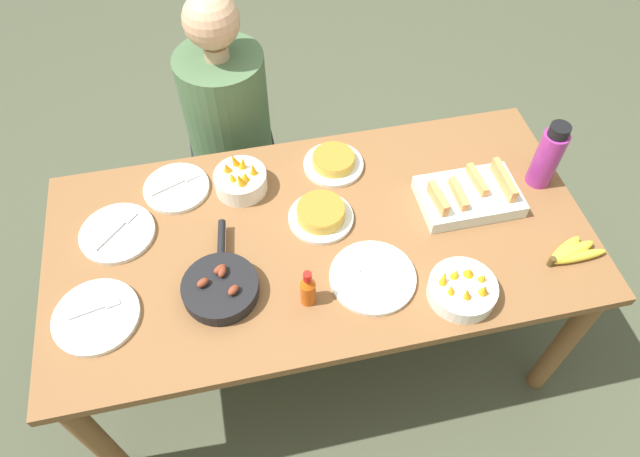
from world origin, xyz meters
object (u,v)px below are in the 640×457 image
at_px(banana_bunch, 571,253).
at_px(frittata_plate_side, 321,214).
at_px(skillet, 221,287).
at_px(empty_plate_far_right, 177,188).
at_px(empty_plate_near_front, 96,317).
at_px(hot_sauce_bottle, 308,289).
at_px(person_figure, 233,150).
at_px(empty_plate_mid_edge, 117,233).
at_px(fruit_bowl_citrus, 241,180).
at_px(fruit_bowl_mango, 462,289).
at_px(empty_plate_far_left, 373,277).
at_px(water_bottle, 548,156).
at_px(melon_tray, 469,196).
at_px(frittata_plate_center, 333,162).

height_order(banana_bunch, frittata_plate_side, frittata_plate_side).
height_order(skillet, empty_plate_far_right, skillet).
xyz_separation_m(banana_bunch, empty_plate_near_front, (-1.46, 0.09, -0.01)).
bearing_deg(hot_sauce_bottle, person_figure, 98.84).
bearing_deg(empty_plate_mid_edge, frittata_plate_side, -6.70).
relative_size(empty_plate_far_right, fruit_bowl_citrus, 1.25).
bearing_deg(fruit_bowl_citrus, empty_plate_far_right, 169.62).
bearing_deg(empty_plate_far_right, fruit_bowl_mango, -36.67).
xyz_separation_m(empty_plate_far_left, water_bottle, (0.67, 0.27, 0.11)).
relative_size(empty_plate_far_right, person_figure, 0.18).
distance_m(water_bottle, person_figure, 1.25).
distance_m(skillet, water_bottle, 1.15).
bearing_deg(melon_tray, frittata_plate_center, 148.03).
bearing_deg(water_bottle, melon_tray, -171.85).
bearing_deg(frittata_plate_side, skillet, -149.32).
distance_m(banana_bunch, water_bottle, 0.34).
xyz_separation_m(empty_plate_mid_edge, fruit_bowl_citrus, (0.42, 0.11, 0.03)).
relative_size(frittata_plate_center, empty_plate_far_left, 0.80).
xyz_separation_m(frittata_plate_center, empty_plate_far_right, (-0.55, 0.01, -0.01)).
bearing_deg(empty_plate_near_front, frittata_plate_center, 28.67).
height_order(skillet, hot_sauce_bottle, hot_sauce_bottle).
bearing_deg(fruit_bowl_mango, frittata_plate_center, 113.23).
bearing_deg(empty_plate_mid_edge, skillet, -42.99).
bearing_deg(water_bottle, empty_plate_mid_edge, 177.30).
xyz_separation_m(frittata_plate_side, water_bottle, (0.78, 0.01, 0.09)).
distance_m(empty_plate_far_right, person_figure, 0.51).
bearing_deg(fruit_bowl_mango, skillet, 167.02).
distance_m(hot_sauce_bottle, person_figure, 0.98).
bearing_deg(melon_tray, water_bottle, 8.15).
bearing_deg(empty_plate_near_front, empty_plate_mid_edge, 78.40).
relative_size(frittata_plate_side, empty_plate_far_right, 0.96).
distance_m(empty_plate_far_right, water_bottle, 1.26).
height_order(water_bottle, person_figure, person_figure).
bearing_deg(fruit_bowl_citrus, hot_sauce_bottle, -74.24).
xyz_separation_m(banana_bunch, fruit_bowl_citrus, (-0.97, 0.50, 0.02)).
height_order(empty_plate_mid_edge, water_bottle, water_bottle).
bearing_deg(empty_plate_mid_edge, fruit_bowl_mango, -23.94).
distance_m(empty_plate_near_front, empty_plate_far_right, 0.52).
bearing_deg(fruit_bowl_mango, empty_plate_far_right, 143.33).
relative_size(banana_bunch, skillet, 0.56).
height_order(banana_bunch, person_figure, person_figure).
xyz_separation_m(frittata_plate_center, water_bottle, (0.68, -0.22, 0.10)).
relative_size(empty_plate_near_front, person_figure, 0.21).
distance_m(banana_bunch, frittata_plate_side, 0.80).
relative_size(banana_bunch, empty_plate_far_right, 0.90).
relative_size(melon_tray, fruit_bowl_citrus, 1.85).
bearing_deg(skillet, person_figure, 0.24).
distance_m(skillet, empty_plate_mid_edge, 0.42).
relative_size(frittata_plate_side, fruit_bowl_mango, 1.06).
bearing_deg(hot_sauce_bottle, skillet, 161.59).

